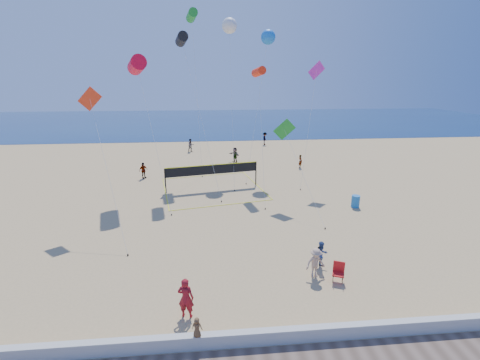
{
  "coord_description": "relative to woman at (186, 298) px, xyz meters",
  "views": [
    {
      "loc": [
        -1.45,
        -12.42,
        9.47
      ],
      "look_at": [
        -0.14,
        2.0,
        4.83
      ],
      "focal_mm": 24.0,
      "sensor_mm": 36.0,
      "label": 1
    }
  ],
  "objects": [
    {
      "name": "far_person_0",
      "position": [
        -5.51,
        19.77,
        -0.12
      ],
      "size": [
        0.93,
        0.93,
        1.58
      ],
      "primitive_type": "imported",
      "rotation": [
        0.0,
        0.0,
        0.78
      ],
      "color": "gray",
      "rests_on": "ground"
    },
    {
      "name": "far_person_1",
      "position": [
        3.9,
        25.22,
        -0.04
      ],
      "size": [
        1.38,
        1.6,
        1.74
      ],
      "primitive_type": "imported",
      "rotation": [
        0.0,
        0.0,
        -0.93
      ],
      "color": "gray",
      "rests_on": "ground"
    },
    {
      "name": "kite_2",
      "position": [
        5.46,
        17.8,
        9.01
      ],
      "size": [
        1.12,
        7.83,
        10.4
      ],
      "rotation": [
        0.0,
        0.0,
        0.26
      ],
      "color": "#FF2D10",
      "rests_on": "ground"
    },
    {
      "name": "seawall",
      "position": [
        2.66,
        -1.69,
        -0.61
      ],
      "size": [
        32.0,
        0.3,
        0.6
      ],
      "primitive_type": "cube",
      "color": "silver",
      "rests_on": "ground"
    },
    {
      "name": "camp_chair",
      "position": [
        7.16,
        1.8,
        -0.34
      ],
      "size": [
        0.7,
        0.8,
        1.12
      ],
      "rotation": [
        0.0,
        0.0,
        -0.41
      ],
      "color": "red",
      "rests_on": "ground"
    },
    {
      "name": "kite_4",
      "position": [
        6.9,
        12.81,
        4.5
      ],
      "size": [
        2.55,
        6.01,
        6.53
      ],
      "rotation": [
        0.0,
        0.0,
        -0.08
      ],
      "color": "#1F922A",
      "rests_on": "ground"
    },
    {
      "name": "kite_5",
      "position": [
        10.51,
        17.77,
        8.6
      ],
      "size": [
        2.54,
        3.18,
        10.89
      ],
      "rotation": [
        0.0,
        0.0,
        0.39
      ],
      "color": "#D42ABC",
      "rests_on": "ground"
    },
    {
      "name": "far_person_4",
      "position": [
        9.06,
        35.05,
        -0.0
      ],
      "size": [
        0.99,
        1.31,
        1.81
      ],
      "primitive_type": "imported",
      "rotation": [
        0.0,
        0.0,
        1.27
      ],
      "color": "gray",
      "rests_on": "ground"
    },
    {
      "name": "ground",
      "position": [
        2.66,
        1.31,
        -0.91
      ],
      "size": [
        120.0,
        120.0,
        0.0
      ],
      "primitive_type": "plane",
      "color": "tan",
      "rests_on": "ground"
    },
    {
      "name": "kite_1",
      "position": [
        -1.08,
        18.95,
        11.67
      ],
      "size": [
        3.66,
        7.37,
        13.16
      ],
      "rotation": [
        0.0,
        0.0,
        0.22
      ],
      "color": "black",
      "rests_on": "ground"
    },
    {
      "name": "far_person_2",
      "position": [
        10.84,
        22.09,
        -0.18
      ],
      "size": [
        0.46,
        0.6,
        1.46
      ],
      "primitive_type": "imported",
      "rotation": [
        0.0,
        0.0,
        1.8
      ],
      "color": "gray",
      "rests_on": "ground"
    },
    {
      "name": "kite_7",
      "position": [
        7.04,
        22.64,
        12.32
      ],
      "size": [
        3.46,
        6.4,
        13.95
      ],
      "rotation": [
        0.0,
        0.0,
        -0.01
      ],
      "color": "blue",
      "rests_on": "ground"
    },
    {
      "name": "bystander_a",
      "position": [
        6.72,
        3.07,
        -0.18
      ],
      "size": [
        0.83,
        0.72,
        1.45
      ],
      "primitive_type": "imported",
      "rotation": [
        0.0,
        0.0,
        0.28
      ],
      "color": "navy",
      "rests_on": "ground"
    },
    {
      "name": "toddler",
      "position": [
        0.52,
        -1.75,
        0.08
      ],
      "size": [
        0.43,
        0.33,
        0.78
      ],
      "primitive_type": "imported",
      "rotation": [
        0.0,
        0.0,
        2.91
      ],
      "color": "brown",
      "rests_on": "seawall"
    },
    {
      "name": "volleyball_net",
      "position": [
        1.21,
        16.02,
        0.6
      ],
      "size": [
        9.74,
        9.62,
        2.23
      ],
      "rotation": [
        0.0,
        0.0,
        0.19
      ],
      "color": "black",
      "rests_on": "ground"
    },
    {
      "name": "woman",
      "position": [
        0.0,
        0.0,
        0.0
      ],
      "size": [
        0.74,
        0.56,
        1.82
      ],
      "primitive_type": "imported",
      "rotation": [
        0.0,
        0.0,
        2.93
      ],
      "color": "maroon",
      "rests_on": "ground"
    },
    {
      "name": "kite_8",
      "position": [
        -0.34,
        23.69,
        14.29
      ],
      "size": [
        1.28,
        5.21,
        15.79
      ],
      "rotation": [
        0.0,
        0.0,
        0.22
      ],
      "color": "#1F922A",
      "rests_on": "ground"
    },
    {
      "name": "trash_barrel",
      "position": [
        12.05,
        10.78,
        -0.45
      ],
      "size": [
        0.77,
        0.77,
        0.92
      ],
      "primitive_type": "cylinder",
      "rotation": [
        0.0,
        0.0,
        -0.31
      ],
      "color": "#1C6AB6",
      "rests_on": "ground"
    },
    {
      "name": "ocean",
      "position": [
        2.66,
        63.31,
        -0.89
      ],
      "size": [
        140.0,
        50.0,
        0.03
      ],
      "primitive_type": "cube",
      "color": "navy",
      "rests_on": "ground"
    },
    {
      "name": "far_person_3",
      "position": [
        -1.52,
        31.27,
        -0.05
      ],
      "size": [
        1.03,
        0.94,
        1.72
      ],
      "primitive_type": "imported",
      "rotation": [
        0.0,
        0.0,
        0.42
      ],
      "color": "gray",
      "rests_on": "ground"
    },
    {
      "name": "bystander_b",
      "position": [
        6.15,
        2.26,
        -0.14
      ],
      "size": [
        1.09,
        0.75,
        1.54
      ],
      "primitive_type": "imported",
      "rotation": [
        0.0,
        0.0,
        0.19
      ],
      "color": "tan",
      "rests_on": "ground"
    },
    {
      "name": "kite_3",
      "position": [
        -6.44,
        10.85,
        6.75
      ],
      "size": [
        3.87,
        6.29,
        8.94
      ],
      "rotation": [
        0.0,
        0.0,
        0.13
      ],
      "color": "red",
      "rests_on": "ground"
    },
    {
      "name": "kite_0",
      "position": [
        -4.58,
        16.83,
        9.51
      ],
      "size": [
        3.88,
        7.97,
        11.2
      ],
      "rotation": [
        0.0,
        0.0,
        0.34
      ],
      "color": "red",
      "rests_on": "ground"
    },
    {
      "name": "kite_6",
      "position": [
        3.32,
        23.63,
        13.43
      ],
      "size": [
        1.91,
        9.39,
        15.09
      ],
      "rotation": [
        0.0,
        0.0,
        0.35
      ],
      "color": "white",
      "rests_on": "ground"
    }
  ]
}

